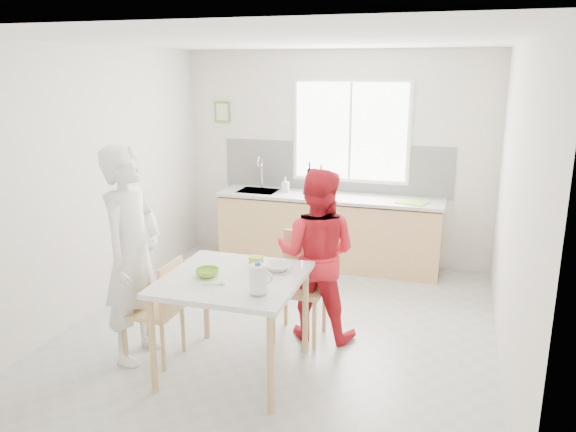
{
  "coord_description": "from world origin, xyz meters",
  "views": [
    {
      "loc": [
        1.56,
        -4.77,
        2.48
      ],
      "look_at": [
        0.01,
        0.2,
        1.1
      ],
      "focal_mm": 35.0,
      "sensor_mm": 36.0,
      "label": 1
    }
  ],
  "objects_px": {
    "person_white": "(132,255)",
    "milk_jug": "(258,278)",
    "chair_left": "(160,306)",
    "bowl_green": "(207,273)",
    "bowl_white": "(278,267)",
    "person_red": "(317,255)",
    "chair_far": "(302,280)",
    "wine_bottle_a": "(309,180)",
    "wine_bottle_b": "(321,183)",
    "dining_table": "(233,287)"
  },
  "relations": [
    {
      "from": "chair_left",
      "to": "chair_far",
      "type": "bearing_deg",
      "value": 128.64
    },
    {
      "from": "chair_far",
      "to": "person_red",
      "type": "bearing_deg",
      "value": 4.91
    },
    {
      "from": "person_white",
      "to": "wine_bottle_a",
      "type": "xyz_separation_m",
      "value": [
        0.77,
        2.89,
        0.14
      ]
    },
    {
      "from": "dining_table",
      "to": "person_red",
      "type": "distance_m",
      "value": 0.97
    },
    {
      "from": "bowl_white",
      "to": "bowl_green",
      "type": "bearing_deg",
      "value": -148.58
    },
    {
      "from": "chair_far",
      "to": "wine_bottle_b",
      "type": "height_order",
      "value": "wine_bottle_b"
    },
    {
      "from": "chair_left",
      "to": "person_red",
      "type": "height_order",
      "value": "person_red"
    },
    {
      "from": "person_white",
      "to": "milk_jug",
      "type": "height_order",
      "value": "person_white"
    },
    {
      "from": "person_white",
      "to": "milk_jug",
      "type": "xyz_separation_m",
      "value": [
        1.24,
        -0.27,
        0.03
      ]
    },
    {
      "from": "person_white",
      "to": "bowl_white",
      "type": "relative_size",
      "value": 8.61
    },
    {
      "from": "dining_table",
      "to": "bowl_white",
      "type": "bearing_deg",
      "value": 40.26
    },
    {
      "from": "chair_left",
      "to": "milk_jug",
      "type": "xyz_separation_m",
      "value": [
        1.01,
        -0.27,
        0.47
      ]
    },
    {
      "from": "milk_jug",
      "to": "wine_bottle_a",
      "type": "distance_m",
      "value": 3.19
    },
    {
      "from": "bowl_white",
      "to": "wine_bottle_b",
      "type": "bearing_deg",
      "value": 96.24
    },
    {
      "from": "person_white",
      "to": "milk_jug",
      "type": "bearing_deg",
      "value": -102.7
    },
    {
      "from": "chair_left",
      "to": "chair_far",
      "type": "xyz_separation_m",
      "value": [
        1.03,
        0.83,
        0.05
      ]
    },
    {
      "from": "person_white",
      "to": "bowl_white",
      "type": "xyz_separation_m",
      "value": [
        1.22,
        0.26,
        -0.07
      ]
    },
    {
      "from": "dining_table",
      "to": "wine_bottle_b",
      "type": "bearing_deg",
      "value": 89.69
    },
    {
      "from": "chair_far",
      "to": "wine_bottle_b",
      "type": "relative_size",
      "value": 3.3
    },
    {
      "from": "person_white",
      "to": "bowl_white",
      "type": "bearing_deg",
      "value": -78.41
    },
    {
      "from": "person_white",
      "to": "bowl_green",
      "type": "distance_m",
      "value": 0.72
    },
    {
      "from": "person_white",
      "to": "milk_jug",
      "type": "distance_m",
      "value": 1.27
    },
    {
      "from": "person_red",
      "to": "wine_bottle_a",
      "type": "xyz_separation_m",
      "value": [
        -0.63,
        2.04,
        0.27
      ]
    },
    {
      "from": "person_white",
      "to": "bowl_white",
      "type": "distance_m",
      "value": 1.25
    },
    {
      "from": "bowl_green",
      "to": "wine_bottle_b",
      "type": "xyz_separation_m",
      "value": [
        0.22,
        2.89,
        0.2
      ]
    },
    {
      "from": "person_red",
      "to": "bowl_green",
      "type": "distance_m",
      "value": 1.12
    },
    {
      "from": "chair_left",
      "to": "bowl_green",
      "type": "height_order",
      "value": "same"
    },
    {
      "from": "chair_left",
      "to": "person_white",
      "type": "height_order",
      "value": "person_white"
    },
    {
      "from": "bowl_white",
      "to": "milk_jug",
      "type": "bearing_deg",
      "value": -87.0
    },
    {
      "from": "chair_left",
      "to": "chair_far",
      "type": "distance_m",
      "value": 1.32
    },
    {
      "from": "person_red",
      "to": "chair_far",
      "type": "bearing_deg",
      "value": 4.91
    },
    {
      "from": "chair_far",
      "to": "bowl_white",
      "type": "xyz_separation_m",
      "value": [
        -0.05,
        -0.58,
        0.32
      ]
    },
    {
      "from": "person_red",
      "to": "bowl_green",
      "type": "xyz_separation_m",
      "value": [
        -0.68,
        -0.89,
        0.07
      ]
    },
    {
      "from": "bowl_green",
      "to": "bowl_white",
      "type": "xyz_separation_m",
      "value": [
        0.5,
        0.3,
        -0.0
      ]
    },
    {
      "from": "chair_far",
      "to": "wine_bottle_a",
      "type": "xyz_separation_m",
      "value": [
        -0.49,
        2.05,
        0.54
      ]
    },
    {
      "from": "bowl_green",
      "to": "bowl_white",
      "type": "distance_m",
      "value": 0.58
    },
    {
      "from": "wine_bottle_a",
      "to": "dining_table",
      "type": "bearing_deg",
      "value": -87.09
    },
    {
      "from": "person_red",
      "to": "milk_jug",
      "type": "bearing_deg",
      "value": 81.62
    },
    {
      "from": "chair_far",
      "to": "bowl_white",
      "type": "bearing_deg",
      "value": -94.97
    },
    {
      "from": "chair_far",
      "to": "bowl_white",
      "type": "distance_m",
      "value": 0.66
    },
    {
      "from": "bowl_green",
      "to": "milk_jug",
      "type": "bearing_deg",
      "value": -23.27
    },
    {
      "from": "milk_jug",
      "to": "person_white",
      "type": "bearing_deg",
      "value": 167.3
    },
    {
      "from": "milk_jug",
      "to": "chair_left",
      "type": "bearing_deg",
      "value": 164.43
    },
    {
      "from": "wine_bottle_a",
      "to": "chair_far",
      "type": "bearing_deg",
      "value": -76.57
    },
    {
      "from": "milk_jug",
      "to": "wine_bottle_b",
      "type": "xyz_separation_m",
      "value": [
        -0.31,
        3.12,
        0.1
      ]
    },
    {
      "from": "wine_bottle_a",
      "to": "person_red",
      "type": "bearing_deg",
      "value": -72.88
    },
    {
      "from": "person_red",
      "to": "milk_jug",
      "type": "distance_m",
      "value": 1.14
    },
    {
      "from": "chair_far",
      "to": "wine_bottle_a",
      "type": "distance_m",
      "value": 2.18
    },
    {
      "from": "person_white",
      "to": "wine_bottle_a",
      "type": "relative_size",
      "value": 5.86
    },
    {
      "from": "dining_table",
      "to": "wine_bottle_b",
      "type": "distance_m",
      "value": 2.86
    }
  ]
}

